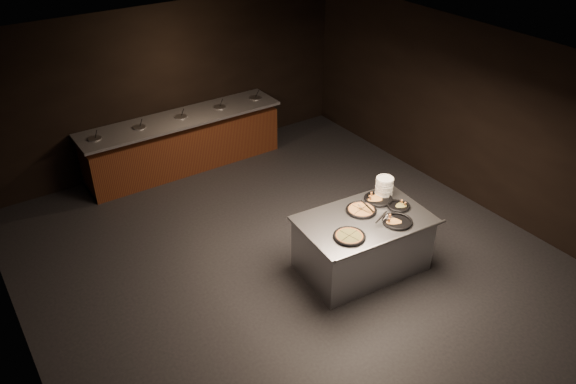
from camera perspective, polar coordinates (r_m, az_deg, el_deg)
name	(u,v)px	position (r m, az deg, el deg)	size (l,w,h in m)	color
room	(296,180)	(7.24, 0.78, 1.20)	(7.02, 8.02, 2.92)	black
salad_bar	(184,146)	(10.48, -10.48, 4.63)	(3.70, 0.83, 1.18)	#502E13
serving_counter	(362,245)	(7.90, 7.56, -5.32)	(1.86, 1.28, 0.85)	silver
plate_stack	(384,186)	(8.14, 9.76, 0.58)	(0.25, 0.25, 0.27)	white
pan_veggie_whole	(349,236)	(7.26, 6.25, -4.48)	(0.42, 0.42, 0.04)	black
pan_cheese_whole	(361,210)	(7.78, 7.45, -1.81)	(0.43, 0.43, 0.04)	black
pan_cheese_slices_a	(378,199)	(8.05, 9.16, -0.69)	(0.41, 0.41, 0.04)	black
pan_cheese_slices_b	(397,221)	(7.63, 11.06, -2.94)	(0.41, 0.41, 0.04)	black
pan_veggie_slices	(399,206)	(7.95, 11.17, -1.39)	(0.33, 0.33, 0.04)	black
server_left	(364,207)	(7.74, 7.71, -1.49)	(0.21, 0.33, 0.17)	silver
server_right	(383,217)	(7.57, 9.67, -2.56)	(0.33, 0.10, 0.15)	silver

